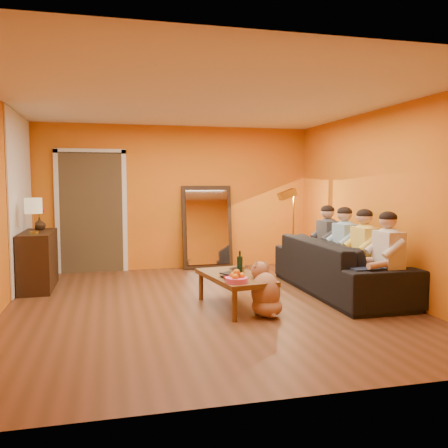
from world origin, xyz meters
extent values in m
cube|color=brown|center=(0.00, 0.00, 0.00)|extent=(5.00, 5.50, 0.00)
cube|color=white|center=(0.00, 0.00, 2.60)|extent=(5.00, 5.50, 0.00)
cube|color=orange|center=(0.00, 2.75, 1.30)|extent=(5.00, 0.00, 2.60)
cube|color=orange|center=(2.50, 0.00, 1.30)|extent=(0.00, 5.50, 2.60)
cube|color=white|center=(-2.48, 1.75, 1.30)|extent=(0.02, 1.90, 2.58)
cube|color=#3F2D19|center=(-1.50, 2.83, 1.05)|extent=(1.06, 0.30, 2.10)
cube|color=white|center=(-2.07, 2.71, 1.05)|extent=(0.08, 0.06, 2.20)
cube|color=white|center=(-0.93, 2.71, 1.05)|extent=(0.08, 0.06, 2.20)
cube|color=white|center=(-1.50, 2.71, 2.12)|extent=(1.22, 0.06, 0.08)
cube|color=#311D10|center=(0.55, 2.63, 0.76)|extent=(0.92, 0.27, 1.51)
cube|color=white|center=(0.55, 2.59, 0.76)|extent=(0.78, 0.21, 1.35)
cube|color=#311D10|center=(-2.24, 1.55, 0.42)|extent=(0.44, 1.18, 0.85)
imported|color=black|center=(2.00, 0.25, 0.38)|extent=(2.61, 1.02, 0.76)
cylinder|color=black|center=(0.36, -0.27, 0.58)|extent=(0.07, 0.07, 0.31)
imported|color=#B27F3F|center=(0.43, -0.10, 0.46)|extent=(0.10, 0.10, 0.09)
imported|color=black|center=(0.49, 0.13, 0.43)|extent=(0.35, 0.32, 0.02)
imported|color=#311D10|center=(0.13, -0.42, 0.43)|extent=(0.24, 0.28, 0.02)
imported|color=red|center=(0.14, -0.41, 0.45)|extent=(0.26, 0.29, 0.02)
imported|color=black|center=(0.13, -0.43, 0.47)|extent=(0.24, 0.27, 0.02)
imported|color=#311D10|center=(-2.24, 1.80, 0.94)|extent=(0.18, 0.18, 0.19)
camera|label=1|loc=(-1.21, -5.88, 1.57)|focal=38.00mm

